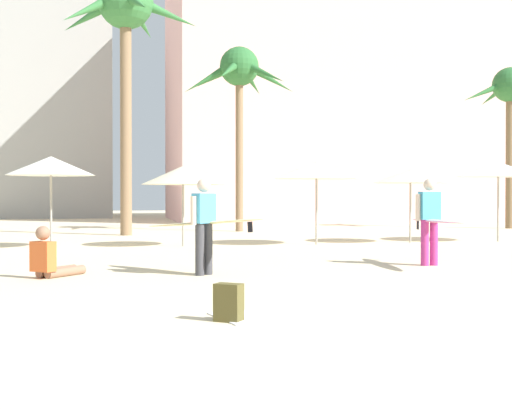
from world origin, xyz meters
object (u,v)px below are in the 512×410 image
(cafe_umbrella_3, at_px, (410,177))
(person_mid_right, at_px, (203,222))
(backpack, at_px, (229,303))
(cafe_umbrella_0, at_px, (316,171))
(cafe_umbrella_4, at_px, (183,175))
(cafe_umbrella_1, at_px, (51,166))
(palm_tree_right, at_px, (239,77))
(beach_towel, at_px, (297,313))
(person_far_right, at_px, (432,219))
(cafe_umbrella_2, at_px, (498,169))
(palm_tree_far_left, at_px, (126,18))
(person_near_right, at_px, (51,260))
(palm_tree_center, at_px, (510,96))

(cafe_umbrella_3, height_order, person_mid_right, cafe_umbrella_3)
(backpack, relative_size, person_mid_right, 0.17)
(cafe_umbrella_0, relative_size, cafe_umbrella_4, 1.05)
(cafe_umbrella_1, bearing_deg, person_mid_right, -65.03)
(cafe_umbrella_4, bearing_deg, palm_tree_right, 68.68)
(palm_tree_right, distance_m, cafe_umbrella_3, 9.34)
(beach_towel, bearing_deg, palm_tree_right, 81.73)
(person_far_right, bearing_deg, person_mid_right, -86.80)
(person_mid_right, bearing_deg, cafe_umbrella_3, -82.21)
(person_mid_right, bearing_deg, person_far_right, -120.54)
(person_mid_right, bearing_deg, cafe_umbrella_2, -91.79)
(cafe_umbrella_1, relative_size, backpack, 5.80)
(cafe_umbrella_1, height_order, person_far_right, cafe_umbrella_1)
(cafe_umbrella_2, bearing_deg, cafe_umbrella_1, -179.59)
(cafe_umbrella_1, relative_size, cafe_umbrella_2, 1.00)
(palm_tree_far_left, relative_size, backpack, 21.93)
(beach_towel, xyz_separation_m, person_mid_right, (-0.57, 4.24, 0.91))
(palm_tree_right, relative_size, cafe_umbrella_2, 2.98)
(backpack, distance_m, person_near_right, 5.19)
(cafe_umbrella_1, xyz_separation_m, cafe_umbrella_2, (13.11, 0.09, 0.01))
(cafe_umbrella_3, bearing_deg, cafe_umbrella_2, -0.32)
(backpack, height_order, person_far_right, person_far_right)
(palm_tree_far_left, xyz_separation_m, backpack, (0.82, -17.17, -7.44))
(cafe_umbrella_3, xyz_separation_m, cafe_umbrella_4, (-6.75, -0.08, -0.00))
(palm_tree_far_left, distance_m, person_mid_right, 14.31)
(cafe_umbrella_3, bearing_deg, palm_tree_right, 116.74)
(beach_towel, height_order, backpack, backpack)
(palm_tree_center, xyz_separation_m, person_mid_right, (-15.03, -14.45, -4.72))
(cafe_umbrella_0, relative_size, backpack, 5.76)
(palm_tree_far_left, distance_m, beach_towel, 18.55)
(cafe_umbrella_4, relative_size, beach_towel, 1.17)
(cafe_umbrella_1, bearing_deg, beach_towel, -71.28)
(palm_tree_far_left, height_order, person_far_right, palm_tree_far_left)
(cafe_umbrella_3, xyz_separation_m, person_far_right, (-2.46, -6.43, -1.03))
(cafe_umbrella_0, height_order, backpack, cafe_umbrella_0)
(cafe_umbrella_1, bearing_deg, cafe_umbrella_0, -1.18)
(palm_tree_far_left, distance_m, cafe_umbrella_3, 11.46)
(person_mid_right, bearing_deg, palm_tree_center, -82.73)
(cafe_umbrella_0, bearing_deg, person_far_right, -85.20)
(palm_tree_right, distance_m, cafe_umbrella_0, 8.74)
(cafe_umbrella_2, height_order, cafe_umbrella_3, cafe_umbrella_2)
(palm_tree_center, distance_m, backpack, 25.05)
(cafe_umbrella_3, height_order, cafe_umbrella_4, cafe_umbrella_4)
(palm_tree_far_left, height_order, palm_tree_right, palm_tree_far_left)
(palm_tree_far_left, height_order, cafe_umbrella_4, palm_tree_far_left)
(palm_tree_far_left, distance_m, cafe_umbrella_1, 8.20)
(palm_tree_center, distance_m, person_mid_right, 21.38)
(palm_tree_center, xyz_separation_m, backpack, (-15.34, -19.05, -5.43))
(palm_tree_center, distance_m, cafe_umbrella_4, 16.97)
(palm_tree_right, bearing_deg, backpack, -100.68)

